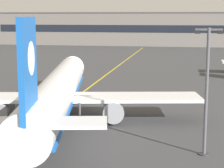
% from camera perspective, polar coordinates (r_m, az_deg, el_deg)
% --- Properties ---
extents(taxiway_centreline, '(0.70, 180.00, 0.01)m').
position_cam_1_polar(taxiway_centreline, '(60.87, -4.50, -1.40)').
color(taxiway_centreline, yellow).
rests_on(taxiway_centreline, ground).
extents(airliner_foreground, '(32.33, 41.25, 11.65)m').
position_cam_1_polar(airliner_foreground, '(44.40, -7.86, -1.20)').
color(airliner_foreground, white).
rests_on(airliner_foreground, ground).
extents(apron_lamp_post, '(2.24, 0.90, 10.76)m').
position_cam_1_polar(apron_lamp_post, '(34.05, 13.36, -0.77)').
color(apron_lamp_post, '#515156').
rests_on(apron_lamp_post, ground).
extents(safety_cone_by_nose_gear, '(0.44, 0.44, 0.55)m').
position_cam_1_polar(safety_cone_by_nose_gear, '(59.30, -2.59, -1.43)').
color(safety_cone_by_nose_gear, orange).
rests_on(safety_cone_by_nose_gear, ground).
extents(terminal_building, '(133.47, 12.40, 13.17)m').
position_cam_1_polar(terminal_building, '(160.87, 6.55, 7.83)').
color(terminal_building, slate).
rests_on(terminal_building, ground).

